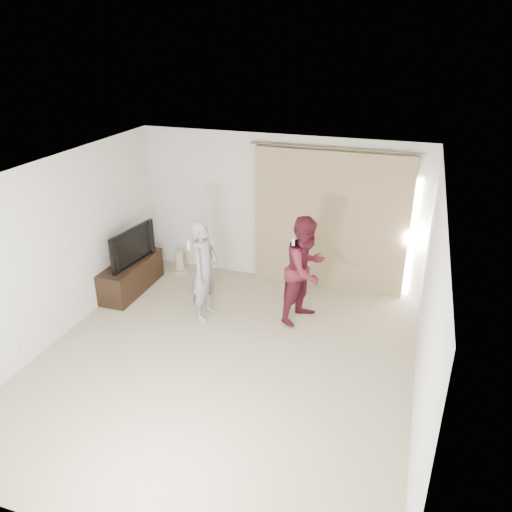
% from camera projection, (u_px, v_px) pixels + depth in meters
% --- Properties ---
extents(floor, '(5.50, 5.50, 0.00)m').
position_uv_depth(floor, '(222.00, 363.00, 6.79)').
color(floor, tan).
rests_on(floor, ground).
extents(wall_back, '(5.00, 0.04, 2.60)m').
position_uv_depth(wall_back, '(279.00, 210.00, 8.63)').
color(wall_back, beige).
rests_on(wall_back, ground).
extents(wall_left, '(0.04, 5.50, 2.60)m').
position_uv_depth(wall_left, '(53.00, 253.00, 6.96)').
color(wall_left, beige).
rests_on(wall_left, ground).
extents(ceiling, '(5.00, 5.50, 0.01)m').
position_uv_depth(ceiling, '(216.00, 177.00, 5.72)').
color(ceiling, white).
rests_on(ceiling, wall_back).
extents(curtain, '(2.80, 0.11, 2.46)m').
position_uv_depth(curtain, '(330.00, 222.00, 8.35)').
color(curtain, tan).
rests_on(curtain, ground).
extents(tv_console, '(0.48, 1.40, 0.54)m').
position_uv_depth(tv_console, '(131.00, 276.00, 8.60)').
color(tv_console, black).
rests_on(tv_console, ground).
extents(tv, '(0.28, 1.10, 0.63)m').
position_uv_depth(tv, '(128.00, 245.00, 8.36)').
color(tv, black).
rests_on(tv, tv_console).
extents(scratching_post, '(0.31, 0.31, 0.41)m').
position_uv_depth(scratching_post, '(180.00, 263.00, 9.31)').
color(scratching_post, '#C5B287').
rests_on(scratching_post, ground).
extents(person_man, '(0.41, 0.61, 1.61)m').
position_uv_depth(person_man, '(204.00, 270.00, 7.59)').
color(person_man, gray).
rests_on(person_man, ground).
extents(person_woman, '(0.91, 1.01, 1.69)m').
position_uv_depth(person_woman, '(306.00, 270.00, 7.51)').
color(person_woman, '#501623').
rests_on(person_woman, ground).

